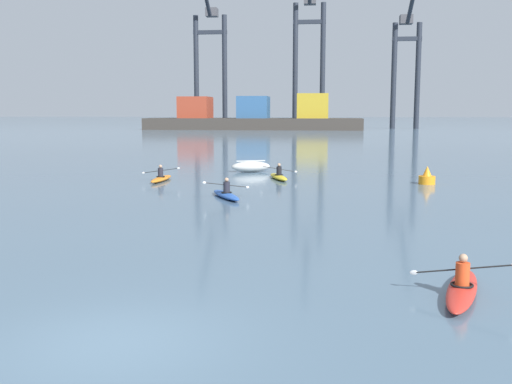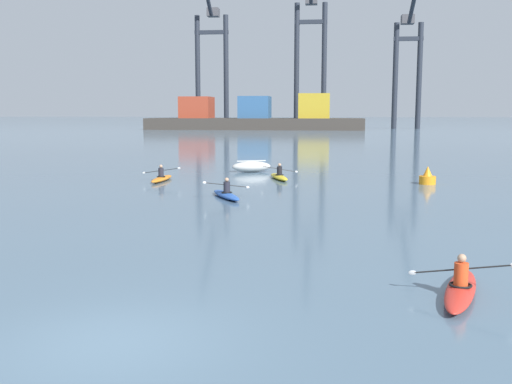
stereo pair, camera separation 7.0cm
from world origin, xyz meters
name	(u,v)px [view 1 (the left image)]	position (x,y,z in m)	size (l,w,h in m)	color
ground_plane	(114,344)	(0.00, 0.00, 0.00)	(800.00, 800.00, 0.00)	slate
container_barge	(254,118)	(-11.72, 120.12, 2.58)	(46.79, 11.15, 7.69)	#38332D
gantry_crane_west	(210,50)	(-24.17, 134.09, 18.48)	(8.18, 20.00, 38.38)	#232833
gantry_crane_west_mid	(309,44)	(-0.36, 132.23, 19.40)	(7.61, 20.61, 38.70)	#232833
gantry_crane_east_mid	(407,54)	(21.52, 128.84, 16.55)	(6.48, 21.04, 33.03)	#232833
capsized_dinghy	(251,167)	(-1.25, 29.35, 0.35)	(2.82, 1.96, 0.76)	beige
channel_buoy	(427,178)	(9.19, 23.86, 0.36)	(0.90, 0.90, 1.00)	orange
kayak_blue	(226,194)	(-0.93, 17.40, 0.17)	(2.08, 3.30, 0.95)	#2856B2
kayak_orange	(161,178)	(-5.73, 23.57, 0.17)	(2.27, 3.41, 0.95)	orange
kayak_yellow	(279,176)	(0.90, 25.30, 0.17)	(2.17, 3.42, 0.95)	yellow
kayak_red	(462,288)	(6.58, 3.47, 0.17)	(2.18, 3.43, 0.95)	red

